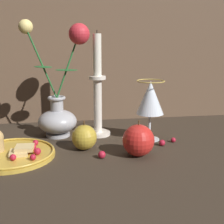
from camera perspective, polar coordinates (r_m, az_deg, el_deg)
ground_plane at (r=0.90m, az=-4.01°, el=-6.20°), size 2.40×2.40×0.00m
vase at (r=0.97m, az=-9.67°, el=1.64°), size 0.21×0.12×0.35m
plate_with_pastries at (r=0.86m, az=-18.25°, el=-6.95°), size 0.23×0.23×0.07m
wine_glass at (r=0.93m, az=6.99°, el=2.26°), size 0.08×0.08×0.18m
candlestick at (r=0.97m, az=-2.65°, el=3.14°), size 0.08×0.08×0.32m
apple_beside_vase at (r=0.86m, az=-5.09°, el=-4.63°), size 0.07×0.07×0.08m
apple_near_glass at (r=0.82m, az=4.85°, el=-5.19°), size 0.08×0.08×0.10m
berry_near_plate at (r=0.94m, az=11.15°, el=-5.03°), size 0.01×0.01×0.01m
berry_front_center at (r=0.91m, az=9.14°, el=-5.58°), size 0.02×0.02×0.02m
berry_by_glass_stem at (r=0.89m, az=4.80°, el=-5.82°), size 0.02×0.02×0.02m
berry_under_candlestick at (r=0.81m, az=-1.88°, el=-7.80°), size 0.02×0.02×0.02m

